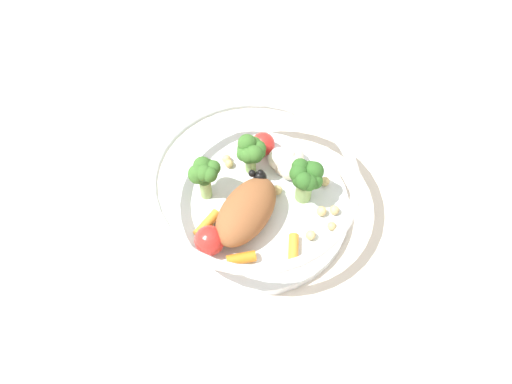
{
  "coord_description": "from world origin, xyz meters",
  "views": [
    {
      "loc": [
        0.11,
        -0.29,
        0.5
      ],
      "look_at": [
        0.0,
        0.01,
        0.03
      ],
      "focal_mm": 39.12,
      "sensor_mm": 36.0,
      "label": 1
    }
  ],
  "objects": [
    {
      "name": "food_container",
      "position": [
        0.0,
        0.01,
        0.03
      ],
      "size": [
        0.21,
        0.21,
        0.06
      ],
      "color": "white",
      "rests_on": "ground_plane"
    },
    {
      "name": "ground_plane",
      "position": [
        0.0,
        0.0,
        0.0
      ],
      "size": [
        2.4,
        2.4,
        0.0
      ],
      "primitive_type": "plane",
      "color": "silver"
    }
  ]
}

